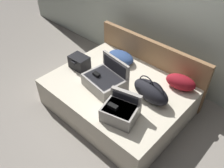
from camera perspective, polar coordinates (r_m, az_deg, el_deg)
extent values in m
plane|color=gray|center=(3.68, -3.05, -9.04)|extent=(12.00, 12.00, 0.00)
cube|color=#B7C1B2|center=(4.00, 14.14, 17.36)|extent=(8.00, 0.10, 2.60)
cube|color=beige|center=(3.70, 1.24, -3.17)|extent=(2.05, 1.57, 0.48)
cube|color=olive|center=(4.08, 9.08, 4.85)|extent=(2.09, 0.08, 0.90)
cube|color=gray|center=(3.44, -2.04, 0.38)|extent=(0.61, 0.49, 0.19)
cube|color=#28282D|center=(3.42, -2.05, 0.75)|extent=(0.54, 0.43, 0.14)
cube|color=black|center=(3.40, -3.81, 2.33)|extent=(0.11, 0.07, 0.05)
cube|color=gray|center=(3.48, 0.92, 3.39)|extent=(0.56, 0.11, 0.43)
cube|color=#28282D|center=(3.47, 0.61, 3.23)|extent=(0.47, 0.07, 0.36)
cube|color=gray|center=(2.99, 1.83, -7.20)|extent=(0.49, 0.42, 0.20)
cube|color=#28282D|center=(2.97, 1.84, -6.81)|extent=(0.43, 0.37, 0.14)
cube|color=black|center=(2.90, 0.20, -5.57)|extent=(0.14, 0.08, 0.06)
cube|color=gray|center=(3.06, 3.45, -4.10)|extent=(0.42, 0.16, 0.32)
cube|color=#28282D|center=(3.04, 3.17, -4.50)|extent=(0.35, 0.11, 0.28)
cube|color=black|center=(3.88, -7.94, 5.00)|extent=(0.32, 0.24, 0.17)
cube|color=#28282D|center=(3.87, -7.97, 5.30)|extent=(0.28, 0.21, 0.12)
cube|color=#1E33A5|center=(3.84, -8.94, 6.34)|extent=(0.11, 0.08, 0.04)
cube|color=black|center=(3.82, -8.09, 6.32)|extent=(0.32, 0.24, 0.05)
cube|color=black|center=(3.77, -9.49, 5.17)|extent=(0.09, 0.03, 0.02)
ellipsoid|color=black|center=(3.27, 9.42, -1.84)|extent=(0.62, 0.34, 0.27)
torus|color=black|center=(3.27, 8.43, -0.10)|extent=(0.28, 0.05, 0.28)
torus|color=black|center=(3.19, 10.71, -1.67)|extent=(0.28, 0.05, 0.28)
ellipsoid|color=navy|center=(4.00, 2.17, 6.55)|extent=(0.50, 0.32, 0.17)
ellipsoid|color=maroon|center=(3.57, 16.41, 0.44)|extent=(0.48, 0.32, 0.22)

